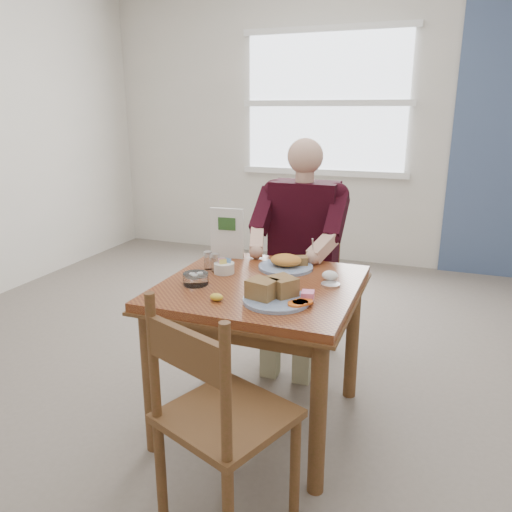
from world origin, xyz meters
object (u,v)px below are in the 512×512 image
at_px(diner, 301,236).
at_px(near_plate, 276,293).
at_px(chair_far, 303,284).
at_px(table, 260,305).
at_px(chair_near, 218,418).
at_px(far_plate, 287,263).

distance_m(diner, near_plate, 0.91).
bearing_deg(near_plate, chair_far, 98.09).
bearing_deg(chair_far, table, -90.00).
height_order(chair_near, near_plate, chair_near).
height_order(chair_near, diner, diner).
xyz_separation_m(chair_near, diner, (-0.09, 1.41, 0.33)).
relative_size(diner, far_plate, 3.73).
distance_m(chair_far, near_plate, 1.05).
distance_m(table, near_plate, 0.28).
bearing_deg(table, diner, 90.00).
xyz_separation_m(chair_far, far_plate, (0.05, -0.54, 0.30)).
bearing_deg(diner, far_plate, -83.39).
height_order(table, chair_near, chair_near).
distance_m(table, chair_far, 0.81).
height_order(diner, far_plate, diner).
height_order(table, diner, diner).
bearing_deg(table, chair_far, 90.00).
bearing_deg(chair_far, far_plate, -84.47).
bearing_deg(near_plate, diner, 98.87).
xyz_separation_m(chair_far, diner, (0.00, -0.09, 0.33)).
relative_size(near_plate, far_plate, 1.01).
bearing_deg(far_plate, chair_far, 95.53).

